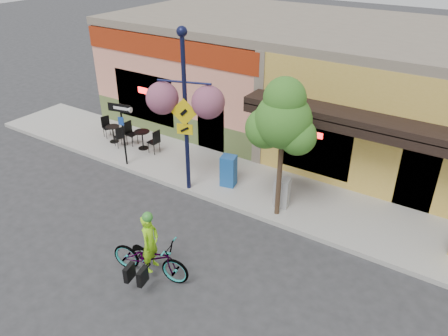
# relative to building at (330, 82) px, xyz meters

# --- Properties ---
(ground) EXTENTS (90.00, 90.00, 0.00)m
(ground) POSITION_rel_building_xyz_m (0.00, -7.50, -2.25)
(ground) COLOR #2D2D30
(ground) RESTS_ON ground
(sidewalk) EXTENTS (24.00, 3.00, 0.15)m
(sidewalk) POSITION_rel_building_xyz_m (0.00, -5.50, -2.17)
(sidewalk) COLOR #9E9B93
(sidewalk) RESTS_ON ground
(curb) EXTENTS (24.00, 0.12, 0.15)m
(curb) POSITION_rel_building_xyz_m (0.00, -6.95, -2.17)
(curb) COLOR #A8A59E
(curb) RESTS_ON ground
(building) EXTENTS (18.20, 8.20, 4.50)m
(building) POSITION_rel_building_xyz_m (0.00, 0.00, 0.00)
(building) COLOR #E88E72
(building) RESTS_ON ground
(bicycle) EXTENTS (2.20, 1.12, 1.10)m
(bicycle) POSITION_rel_building_xyz_m (-0.37, -10.53, -1.70)
(bicycle) COLOR maroon
(bicycle) RESTS_ON ground
(cyclist_rider) EXTENTS (0.47, 0.63, 1.55)m
(cyclist_rider) POSITION_rel_building_xyz_m (-0.32, -10.53, -1.48)
(cyclist_rider) COLOR #99EF19
(cyclist_rider) RESTS_ON ground
(lamp_post) EXTENTS (1.78, 1.16, 5.19)m
(lamp_post) POSITION_rel_building_xyz_m (-1.99, -6.85, 0.49)
(lamp_post) COLOR #111538
(lamp_post) RESTS_ON sidewalk
(one_way_sign) EXTENTS (0.91, 0.38, 2.32)m
(one_way_sign) POSITION_rel_building_xyz_m (-4.87, -6.76, -0.94)
(one_way_sign) COLOR black
(one_way_sign) RESTS_ON sidewalk
(cafe_set_left) EXTENTS (1.62, 1.20, 0.87)m
(cafe_set_left) POSITION_rel_building_xyz_m (-6.62, -5.68, -1.66)
(cafe_set_left) COLOR black
(cafe_set_left) RESTS_ON sidewalk
(cafe_set_right) EXTENTS (1.62, 0.87, 0.95)m
(cafe_set_right) POSITION_rel_building_xyz_m (-5.23, -5.50, -1.63)
(cafe_set_right) COLOR black
(cafe_set_right) RESTS_ON sidewalk
(newspaper_box_blue) EXTENTS (0.56, 0.52, 1.06)m
(newspaper_box_blue) POSITION_rel_building_xyz_m (-0.99, -5.98, -1.57)
(newspaper_box_blue) COLOR #1B55A3
(newspaper_box_blue) RESTS_ON sidewalk
(newspaper_box_grey) EXTENTS (0.50, 0.47, 0.95)m
(newspaper_box_grey) POSITION_rel_building_xyz_m (1.04, -6.14, -1.63)
(newspaper_box_grey) COLOR #9E9E9E
(newspaper_box_grey) RESTS_ON sidewalk
(street_tree) EXTENTS (2.17, 2.17, 4.25)m
(street_tree) POSITION_rel_building_xyz_m (1.12, -6.58, 0.02)
(street_tree) COLOR #3D7A26
(street_tree) RESTS_ON sidewalk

